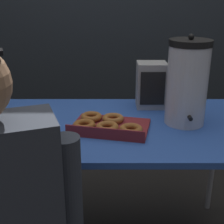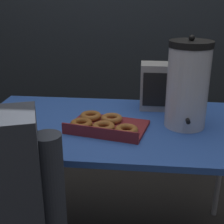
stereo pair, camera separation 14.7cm
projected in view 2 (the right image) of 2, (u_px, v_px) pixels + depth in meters
name	position (u px, v px, depth m)	size (l,w,h in m)	color
folding_table	(113.00, 133.00, 1.51)	(1.33, 0.74, 0.74)	#2D56B2
donut_box	(105.00, 125.00, 1.43)	(0.39, 0.31, 0.05)	maroon
coffee_urn	(188.00, 85.00, 1.41)	(0.19, 0.22, 0.42)	silver
space_heater	(155.00, 86.00, 1.66)	(0.16, 0.14, 0.24)	#9E9E9E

